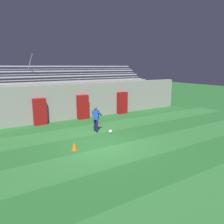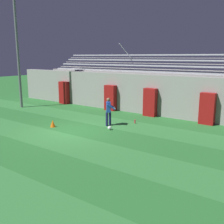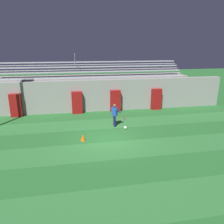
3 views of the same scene
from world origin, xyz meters
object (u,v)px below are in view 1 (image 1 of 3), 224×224
(padding_pillar_gate_left, at_px, (40,112))
(padding_pillar_far_right, at_px, (122,103))
(traffic_cone, at_px, (74,146))
(padding_pillar_gate_right, at_px, (83,107))
(water_bottle, at_px, (100,123))
(soccer_ball, at_px, (110,131))
(goalkeeper, at_px, (96,117))

(padding_pillar_gate_left, bearing_deg, padding_pillar_far_right, 0.00)
(padding_pillar_far_right, relative_size, traffic_cone, 4.56)
(traffic_cone, bearing_deg, padding_pillar_gate_right, 61.32)
(padding_pillar_gate_right, height_order, water_bottle, padding_pillar_gate_right)
(padding_pillar_gate_left, xyz_separation_m, soccer_ball, (3.20, -4.45, -0.85))
(goalkeeper, bearing_deg, padding_pillar_gate_right, 77.95)
(padding_pillar_gate_left, relative_size, water_bottle, 7.98)
(padding_pillar_gate_left, relative_size, soccer_ball, 8.71)
(padding_pillar_gate_left, height_order, traffic_cone, padding_pillar_gate_left)
(padding_pillar_gate_left, height_order, soccer_ball, padding_pillar_gate_left)
(padding_pillar_gate_right, bearing_deg, goalkeeper, -102.05)
(padding_pillar_gate_right, relative_size, padding_pillar_far_right, 1.00)
(goalkeeper, distance_m, water_bottle, 1.87)
(goalkeeper, bearing_deg, water_bottle, 52.16)
(padding_pillar_gate_right, xyz_separation_m, traffic_cone, (-3.23, -5.90, -0.75))
(padding_pillar_far_right, bearing_deg, goalkeeper, -141.37)
(soccer_ball, height_order, water_bottle, water_bottle)
(soccer_ball, xyz_separation_m, water_bottle, (0.41, 2.08, 0.01))
(soccer_ball, bearing_deg, padding_pillar_far_right, 47.98)
(padding_pillar_gate_left, height_order, goalkeeper, padding_pillar_gate_left)
(padding_pillar_gate_right, xyz_separation_m, goalkeeper, (-0.79, -3.70, -0.00))
(padding_pillar_far_right, relative_size, soccer_ball, 8.71)
(padding_pillar_gate_right, bearing_deg, padding_pillar_far_right, 0.00)
(padding_pillar_gate_right, distance_m, padding_pillar_far_right, 3.84)
(water_bottle, bearing_deg, soccer_ball, -101.18)
(padding_pillar_gate_right, relative_size, soccer_ball, 8.71)
(traffic_cone, bearing_deg, soccer_ball, 25.28)
(padding_pillar_gate_left, relative_size, padding_pillar_far_right, 1.00)
(padding_pillar_gate_left, distance_m, water_bottle, 4.40)
(padding_pillar_far_right, height_order, water_bottle, padding_pillar_far_right)
(padding_pillar_gate_right, relative_size, traffic_cone, 4.56)
(goalkeeper, distance_m, soccer_ball, 1.29)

